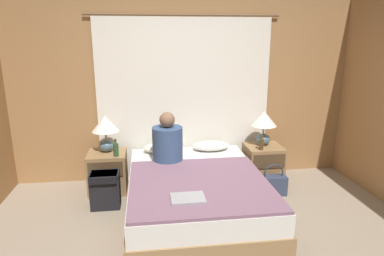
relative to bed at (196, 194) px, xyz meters
The scene contains 17 objects.
ground_plane 0.74m from the bed, 90.00° to the right, with size 16.00×16.00×0.00m, color gray.
wall_back 1.51m from the bed, 90.00° to the left, with size 4.62×0.06×2.50m.
curtain_panel 1.36m from the bed, 90.00° to the left, with size 2.48×0.02×2.18m.
bed is the anchor object (origin of this frame).
nightstand_left 1.25m from the bed, 144.82° to the left, with size 0.47×0.46×0.51m.
nightstand_right 1.25m from the bed, 35.18° to the left, with size 0.47×0.46×0.51m.
lamp_left 1.41m from the bed, 142.68° to the left, with size 0.34×0.34×0.46m.
lamp_right 1.41m from the bed, 37.32° to the left, with size 0.34×0.34×0.46m.
pillow_left 0.92m from the bed, 111.60° to the left, with size 0.49×0.29×0.12m.
pillow_right 0.92m from the bed, 68.40° to the left, with size 0.49×0.29×0.12m.
blanket_on_bed 0.37m from the bed, 90.00° to the right, with size 1.40×1.39×0.03m.
person_left_in_bed 0.71m from the bed, 120.78° to the left, with size 0.36×0.36×0.61m.
beer_bottle_on_left_stand 1.12m from the bed, 146.87° to the left, with size 0.07×0.07×0.22m.
beer_bottle_on_right_stand 1.15m from the bed, 31.96° to the left, with size 0.06×0.06×0.20m.
laptop_on_bed 0.69m from the bed, 104.80° to the right, with size 0.31×0.23×0.02m.
backpack_on_floor 1.04m from the bed, 164.69° to the left, with size 0.33×0.26×0.42m.
handbag_on_floor 1.07m from the bed, 17.62° to the left, with size 0.33×0.16×0.40m.
Camera 1 is at (-0.50, -2.72, 1.91)m, focal length 32.00 mm.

